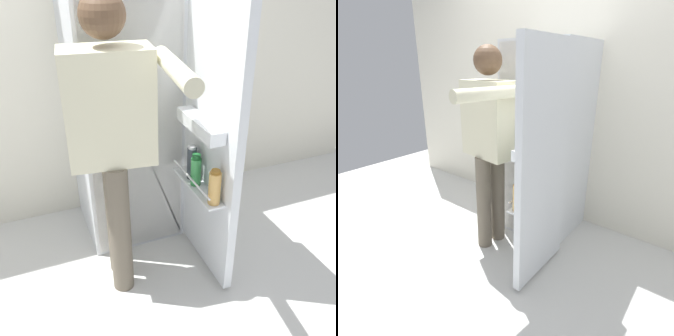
# 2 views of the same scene
# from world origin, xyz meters

# --- Properties ---
(ground_plane) EXTENTS (5.89, 5.89, 0.00)m
(ground_plane) POSITION_xyz_m (0.00, 0.00, 0.00)
(ground_plane) COLOR silver
(kitchen_wall) EXTENTS (4.40, 0.10, 2.48)m
(kitchen_wall) POSITION_xyz_m (0.00, 0.90, 1.24)
(kitchen_wall) COLOR silver
(kitchen_wall) RESTS_ON ground_plane
(refrigerator) EXTENTS (0.65, 1.17, 1.65)m
(refrigerator) POSITION_xyz_m (0.03, 0.50, 0.82)
(refrigerator) COLOR silver
(refrigerator) RESTS_ON ground_plane
(person) EXTENTS (0.54, 0.77, 1.60)m
(person) POSITION_xyz_m (-0.19, 0.02, 0.96)
(person) COLOR #665B4C
(person) RESTS_ON ground_plane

